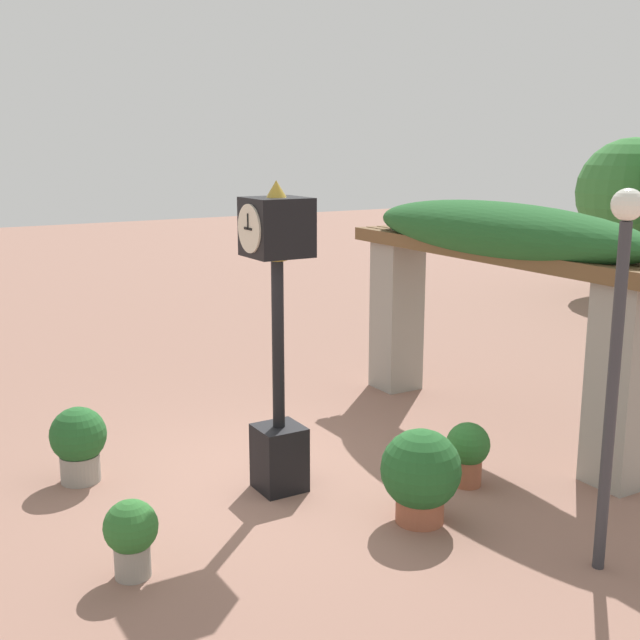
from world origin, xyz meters
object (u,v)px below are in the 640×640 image
(potted_plant_near_right, at_px, (421,473))
(potted_plant_far_right, at_px, (468,450))
(lamp_post, at_px, (617,332))
(pedestal_clock, at_px, (278,328))
(potted_plant_far_left, at_px, (79,441))
(potted_plant_near_left, at_px, (131,534))

(potted_plant_near_right, distance_m, potted_plant_far_right, 1.06)
(potted_plant_far_right, xyz_separation_m, lamp_post, (1.91, -0.16, 1.71))
(pedestal_clock, relative_size, potted_plant_far_left, 3.88)
(potted_plant_near_left, relative_size, potted_plant_far_left, 0.82)
(potted_plant_far_left, bearing_deg, pedestal_clock, 54.38)
(pedestal_clock, relative_size, potted_plant_far_right, 4.66)
(pedestal_clock, xyz_separation_m, lamp_post, (2.85, 1.63, 0.35))
(potted_plant_far_right, bearing_deg, pedestal_clock, -117.73)
(potted_plant_far_right, bearing_deg, potted_plant_far_left, -121.84)
(potted_plant_far_right, bearing_deg, lamp_post, -4.69)
(potted_plant_near_left, bearing_deg, potted_plant_near_right, 81.10)
(potted_plant_near_right, distance_m, lamp_post, 2.33)
(potted_plant_near_left, xyz_separation_m, potted_plant_far_right, (-0.00, 3.69, 0.01))
(potted_plant_far_left, height_order, lamp_post, lamp_post)
(pedestal_clock, relative_size, potted_plant_near_left, 4.73)
(pedestal_clock, xyz_separation_m, potted_plant_far_right, (0.94, 1.79, -1.36))
(potted_plant_far_left, relative_size, potted_plant_far_right, 1.20)
(potted_plant_far_left, bearing_deg, potted_plant_far_right, 58.16)
(potted_plant_near_right, height_order, potted_plant_far_right, potted_plant_near_right)
(potted_plant_far_left, bearing_deg, lamp_post, 39.55)
(potted_plant_near_right, distance_m, potted_plant_far_left, 3.71)
(potted_plant_far_right, bearing_deg, potted_plant_near_right, -66.09)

